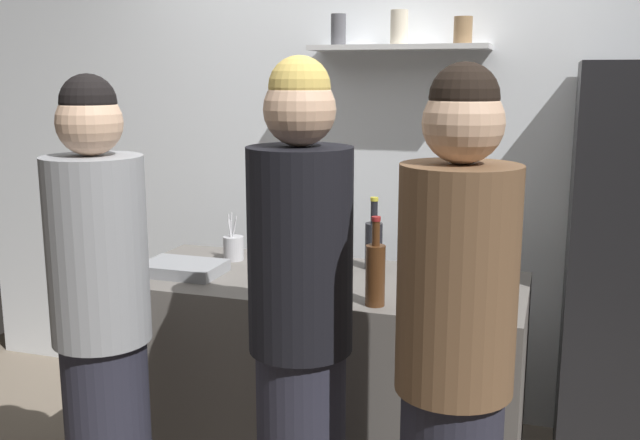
% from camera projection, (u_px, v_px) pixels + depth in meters
% --- Properties ---
extents(back_wall_assembly, '(4.80, 0.32, 2.60)m').
position_uv_depth(back_wall_assembly, '(377.00, 159.00, 3.68)').
color(back_wall_assembly, white).
rests_on(back_wall_assembly, ground).
extents(counter, '(1.70, 0.75, 0.88)m').
position_uv_depth(counter, '(320.00, 376.00, 3.14)').
color(counter, '#66605B').
rests_on(counter, ground).
extents(baking_pan, '(0.34, 0.24, 0.05)m').
position_uv_depth(baking_pan, '(183.00, 268.00, 3.12)').
color(baking_pan, gray).
rests_on(baking_pan, counter).
extents(utensil_holder, '(0.09, 0.09, 0.22)m').
position_uv_depth(utensil_holder, '(233.00, 248.00, 3.34)').
color(utensil_holder, '#B2B2B7').
rests_on(utensil_holder, counter).
extents(wine_bottle_amber_glass, '(0.07, 0.07, 0.34)m').
position_uv_depth(wine_bottle_amber_glass, '(375.00, 272.00, 2.67)').
color(wine_bottle_amber_glass, '#472814').
rests_on(wine_bottle_amber_glass, counter).
extents(wine_bottle_pale_glass, '(0.07, 0.07, 0.32)m').
position_uv_depth(wine_bottle_pale_glass, '(481.00, 257.00, 2.94)').
color(wine_bottle_pale_glass, '#B2BFB2').
rests_on(wine_bottle_pale_glass, counter).
extents(wine_bottle_green_glass, '(0.08, 0.08, 0.34)m').
position_uv_depth(wine_bottle_green_glass, '(483.00, 266.00, 2.75)').
color(wine_bottle_green_glass, '#19471E').
rests_on(wine_bottle_green_glass, counter).
extents(wine_bottle_dark_glass, '(0.08, 0.08, 0.32)m').
position_uv_depth(wine_bottle_dark_glass, '(374.00, 243.00, 3.18)').
color(wine_bottle_dark_glass, black).
rests_on(wine_bottle_dark_glass, counter).
extents(water_bottle_plastic, '(0.08, 0.08, 0.25)m').
position_uv_depth(water_bottle_plastic, '(343.00, 251.00, 3.06)').
color(water_bottle_plastic, silver).
rests_on(water_bottle_plastic, counter).
extents(person_blonde, '(0.34, 0.34, 1.79)m').
position_uv_depth(person_blonde, '(301.00, 333.00, 2.38)').
color(person_blonde, '#262633').
rests_on(person_blonde, ground).
extents(person_brown_jacket, '(0.34, 0.34, 1.76)m').
position_uv_depth(person_brown_jacket, '(454.00, 373.00, 2.10)').
color(person_brown_jacket, '#262633').
rests_on(person_brown_jacket, ground).
extents(person_grey_hoodie, '(0.34, 0.34, 1.73)m').
position_uv_depth(person_grey_hoodie, '(102.00, 327.00, 2.53)').
color(person_grey_hoodie, '#262633').
rests_on(person_grey_hoodie, ground).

